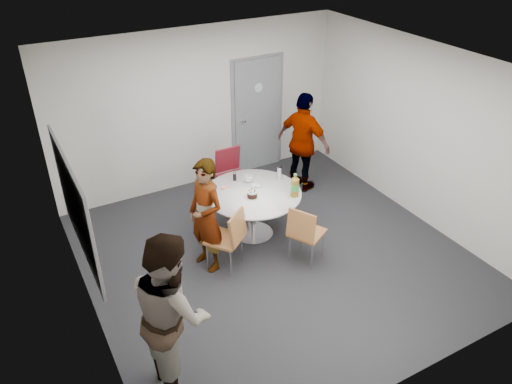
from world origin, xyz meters
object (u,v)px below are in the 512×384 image
door (257,115)px  person_right (303,143)px  whiteboard (75,207)px  person_left (172,312)px  chair_near_right (304,231)px  chair_near_left (230,235)px  person_main (206,216)px  table (256,197)px  chair_far (231,170)px

door → person_right: (0.27, -1.09, -0.16)m
whiteboard → person_left: bearing=-71.2°
chair_near_right → chair_near_left: bearing=-140.7°
person_main → person_left: 1.88m
person_left → chair_near_left: bearing=-43.7°
door → table: size_ratio=1.51×
table → chair_far: bearing=84.2°
chair_near_left → person_left: 1.89m
person_main → person_right: (2.28, 1.15, 0.06)m
door → person_main: bearing=-131.9°
chair_near_right → person_right: (1.11, 1.73, 0.33)m
chair_far → person_main: 1.71m
table → chair_far: (0.10, 1.01, -0.06)m
chair_near_right → person_right: person_right is taller
chair_near_right → person_main: size_ratio=0.55×
whiteboard → chair_near_left: (1.80, -0.16, -0.90)m
chair_near_right → table: bearing=165.8°
person_right → chair_near_left: bearing=102.1°
chair_near_right → person_left: size_ratio=0.48×
table → person_main: 1.00m
door → whiteboard: bearing=-147.3°
chair_near_right → person_main: bearing=-145.5°
whiteboard → person_right: bearing=17.3°
chair_far → person_left: size_ratio=0.52×
whiteboard → chair_far: size_ratio=2.01×
door → chair_far: size_ratio=2.25×
whiteboard → chair_far: (2.58, 1.39, -0.87)m
whiteboard → chair_near_left: 2.01m
whiteboard → person_right: size_ratio=1.10×
chair_near_left → person_right: (2.04, 1.36, 0.31)m
whiteboard → chair_near_right: bearing=-11.1°
chair_far → whiteboard: bearing=27.7°
whiteboard → table: (2.48, 0.38, -0.81)m
door → chair_near_left: size_ratio=2.35×
table → chair_near_right: size_ratio=1.59×
person_right → chair_near_right: bearing=125.7°
person_right → person_left: bearing=107.5°
person_main → person_right: bearing=101.8°
chair_near_left → chair_far: (0.79, 1.56, 0.03)m
table → chair_near_right: bearing=-75.4°
chair_far → door: bearing=-138.3°
door → chair_near_left: 3.05m
person_main → person_left: bearing=-48.9°
door → chair_near_right: (-0.84, -2.82, -0.49)m
table → person_left: person_left is taller
whiteboard → table: whiteboard is taller
table → person_left: bearing=-136.3°
person_main → chair_near_right: bearing=48.3°
whiteboard → person_left: (0.51, -1.50, -0.54)m
chair_near_left → person_main: 0.41m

